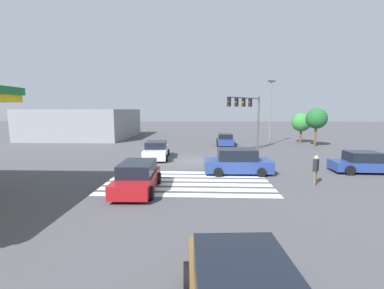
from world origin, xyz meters
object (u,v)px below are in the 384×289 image
pedestrian (316,169)px  tree_corner_a (301,122)px  street_light_pole_b (271,106)px  tree_corner_b (316,119)px  car_5 (137,177)px  traffic_signal_mast (247,109)px  car_2 (156,150)px  car_3 (225,140)px  car_6 (363,163)px  car_0 (237,162)px

pedestrian → tree_corner_a: (6.40, 19.34, 1.73)m
street_light_pole_b → tree_corner_b: size_ratio=1.75×
car_5 → pedestrian: 10.13m
traffic_signal_mast → tree_corner_b: 9.65m
car_5 → tree_corner_b: bearing=134.2°
car_2 → car_3: 11.47m
car_3 → tree_corner_a: bearing=-74.5°
pedestrian → tree_corner_a: size_ratio=0.44×
car_3 → car_5: car_5 is taller
traffic_signal_mast → car_5: 16.23m
car_2 → car_6: car_2 is taller
tree_corner_b → car_0: bearing=-129.3°
car_0 → car_5: car_0 is taller
traffic_signal_mast → car_0: bearing=31.9°
car_0 → car_3: bearing=87.3°
car_2 → street_light_pole_b: bearing=123.6°
car_3 → street_light_pole_b: bearing=-80.6°
traffic_signal_mast → car_3: traffic_signal_mast is taller
car_5 → car_6: bearing=105.7°
car_0 → car_2: 8.35m
traffic_signal_mast → car_0: traffic_signal_mast is taller
car_2 → pedestrian: size_ratio=2.72×
car_3 → street_light_pole_b: street_light_pole_b is taller
car_0 → pedestrian: bearing=-33.8°
car_5 → pedestrian: size_ratio=2.56×
car_3 → pedestrian: size_ratio=2.84×
car_6 → street_light_pole_b: size_ratio=0.53×
car_3 → tree_corner_a: tree_corner_a is taller
pedestrian → car_5: bearing=50.0°
car_5 → street_light_pole_b: bearing=146.2°
traffic_signal_mast → car_0: (-2.21, -9.52, -3.59)m
car_3 → car_6: 16.06m
car_2 → car_6: 15.97m
traffic_signal_mast → car_6: 11.68m
traffic_signal_mast → car_6: traffic_signal_mast is taller
traffic_signal_mast → car_2: bearing=-18.8°
car_0 → car_5: bearing=-146.5°
traffic_signal_mast → car_3: size_ratio=1.17×
car_2 → street_light_pole_b: (12.55, 9.81, 4.02)m
street_light_pole_b → car_0: bearing=-111.8°
car_6 → street_light_pole_b: (-2.72, 14.45, 4.06)m
car_5 → tree_corner_b: tree_corner_b is taller
car_0 → pedestrian: pedestrian is taller
traffic_signal_mast → car_5: bearing=14.1°
car_0 → car_2: bearing=140.5°
car_0 → car_3: (0.44, 14.31, -0.14)m
car_2 → car_5: bearing=-0.6°
car_2 → car_0: bearing=47.1°
car_6 → car_3: bearing=123.7°
car_6 → car_0: bearing=-173.8°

